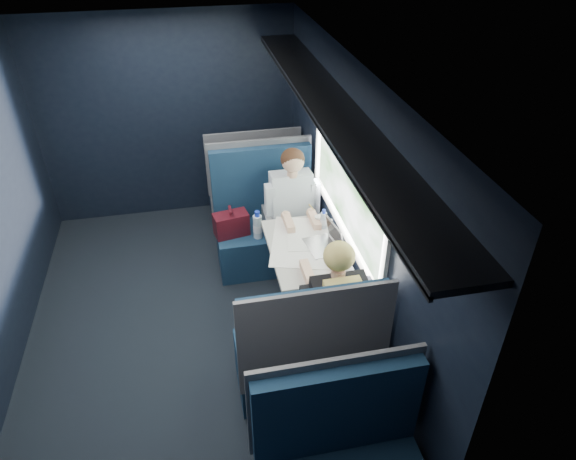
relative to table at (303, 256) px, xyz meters
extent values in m
cube|color=black|center=(-1.03, 0.00, -0.67)|extent=(2.80, 4.20, 0.01)
cube|color=black|center=(0.42, 0.00, 0.49)|extent=(0.10, 4.20, 2.30)
cube|color=black|center=(-1.03, 2.15, 0.49)|extent=(2.80, 0.10, 2.30)
cube|color=silver|center=(-1.03, 0.00, 1.69)|extent=(2.80, 4.20, 0.10)
cube|color=silver|center=(0.35, 0.00, 1.08)|extent=(0.03, 1.84, 0.07)
cube|color=silver|center=(0.35, 0.00, 0.23)|extent=(0.03, 1.84, 0.07)
cube|color=silver|center=(0.35, -0.89, 0.66)|extent=(0.03, 0.07, 0.78)
cube|color=silver|center=(0.35, 0.89, 0.66)|extent=(0.03, 0.07, 0.78)
cube|color=black|center=(0.19, 0.00, 1.32)|extent=(0.36, 4.10, 0.04)
cube|color=black|center=(0.02, 0.00, 1.30)|extent=(0.02, 4.10, 0.03)
cube|color=red|center=(0.35, 0.00, 1.23)|extent=(0.01, 0.10, 0.12)
cylinder|color=#54565E|center=(-0.15, 0.00, -0.31)|extent=(0.08, 0.08, 0.70)
cube|color=beige|center=(0.03, 0.00, 0.06)|extent=(0.62, 1.00, 0.04)
cube|color=#0D213A|center=(-0.18, 0.78, -0.44)|extent=(1.00, 0.50, 0.45)
cube|color=#0D213A|center=(-0.18, 1.08, 0.16)|extent=(1.00, 0.10, 0.75)
cube|color=#54565E|center=(-0.18, 1.14, 0.19)|extent=(1.04, 0.03, 0.82)
cube|color=#54565E|center=(-0.18, 0.73, -0.11)|extent=(0.06, 0.40, 0.20)
cube|color=#480F19|center=(-0.54, 0.76, -0.10)|extent=(0.36, 0.23, 0.23)
cylinder|color=#480F19|center=(-0.54, 0.76, 0.07)|extent=(0.05, 0.14, 0.03)
cylinder|color=silver|center=(-0.29, 0.66, -0.09)|extent=(0.09, 0.09, 0.24)
cylinder|color=#1933C0|center=(-0.29, 0.66, 0.05)|extent=(0.05, 0.05, 0.05)
cube|color=#0D213A|center=(-0.18, -0.78, -0.44)|extent=(1.00, 0.50, 0.45)
cube|color=#0D213A|center=(-0.18, -1.08, 0.16)|extent=(1.00, 0.10, 0.75)
cube|color=#54565E|center=(-0.18, -1.14, 0.19)|extent=(1.04, 0.03, 0.82)
cube|color=#54565E|center=(-0.18, -0.73, -0.11)|extent=(0.06, 0.40, 0.20)
cube|color=#0D213A|center=(-0.18, 1.88, -0.44)|extent=(1.00, 0.40, 0.45)
cube|color=#0D213A|center=(-0.18, 1.64, 0.12)|extent=(1.00, 0.10, 0.66)
cube|color=#54565E|center=(-0.18, 1.59, 0.14)|extent=(1.04, 0.03, 0.72)
cube|color=#0D213A|center=(-0.18, -1.64, 0.12)|extent=(1.00, 0.10, 0.66)
cube|color=#54565E|center=(-0.18, -1.59, 0.14)|extent=(1.04, 0.03, 0.72)
cube|color=black|center=(0.07, 0.64, -0.13)|extent=(0.36, 0.44, 0.16)
cube|color=black|center=(0.07, 0.44, -0.44)|extent=(0.32, 0.12, 0.45)
cube|color=silver|center=(0.07, 0.80, 0.12)|extent=(0.40, 0.29, 0.53)
cylinder|color=#D8A88C|center=(0.07, 0.76, 0.40)|extent=(0.10, 0.10, 0.06)
sphere|color=#D8A88C|center=(0.07, 0.74, 0.53)|extent=(0.21, 0.21, 0.21)
sphere|color=#382114|center=(0.07, 0.76, 0.55)|extent=(0.22, 0.22, 0.22)
cube|color=silver|center=(-0.15, 0.76, 0.12)|extent=(0.09, 0.12, 0.34)
cube|color=silver|center=(0.29, 0.76, 0.12)|extent=(0.09, 0.12, 0.34)
cube|color=black|center=(0.07, -0.64, -0.13)|extent=(0.36, 0.44, 0.16)
cube|color=black|center=(0.07, -0.44, -0.44)|extent=(0.32, 0.12, 0.45)
cube|color=black|center=(0.07, -0.80, 0.12)|extent=(0.40, 0.29, 0.53)
cylinder|color=#D8A88C|center=(0.07, -0.76, 0.40)|extent=(0.10, 0.10, 0.06)
sphere|color=#D8A88C|center=(0.07, -0.74, 0.53)|extent=(0.21, 0.21, 0.21)
sphere|color=tan|center=(0.07, -0.76, 0.55)|extent=(0.22, 0.22, 0.22)
cube|color=black|center=(-0.15, -0.76, 0.12)|extent=(0.09, 0.12, 0.34)
cube|color=black|center=(0.29, -0.76, 0.12)|extent=(0.09, 0.12, 0.34)
cube|color=tan|center=(0.07, -0.86, 0.24)|extent=(0.26, 0.07, 0.36)
cube|color=white|center=(0.02, 0.10, 0.08)|extent=(0.70, 0.87, 0.01)
cube|color=silver|center=(0.16, -0.01, 0.08)|extent=(0.28, 0.35, 0.01)
cube|color=silver|center=(0.27, -0.01, 0.21)|extent=(0.06, 0.32, 0.22)
cube|color=black|center=(0.26, -0.01, 0.21)|extent=(0.05, 0.27, 0.18)
cylinder|color=silver|center=(0.25, 0.27, 0.16)|extent=(0.06, 0.06, 0.16)
cylinder|color=#1933C0|center=(0.25, 0.27, 0.25)|extent=(0.03, 0.03, 0.04)
cylinder|color=white|center=(0.22, 0.34, 0.12)|extent=(0.07, 0.07, 0.09)
camera|label=1|loc=(-0.84, -3.42, 2.66)|focal=32.00mm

